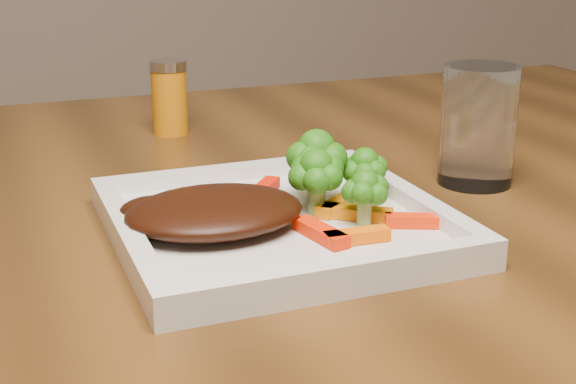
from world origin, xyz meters
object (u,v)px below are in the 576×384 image
object	(u,v)px
steak	(215,211)
spice_shaker	(169,97)
drinking_glass	(478,126)
plate	(277,228)

from	to	relation	value
steak	spice_shaker	size ratio (longest dim) A/B	1.61
drinking_glass	plate	bearing A→B (deg)	-165.78
spice_shaker	drinking_glass	size ratio (longest dim) A/B	0.77
spice_shaker	steak	bearing A→B (deg)	-97.77
plate	spice_shaker	bearing A→B (deg)	90.50
spice_shaker	plate	bearing A→B (deg)	-89.50
steak	drinking_glass	world-z (taller)	drinking_glass
plate	steak	bearing A→B (deg)	175.90
steak	drinking_glass	bearing A→B (deg)	10.96
spice_shaker	drinking_glass	distance (m)	0.39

